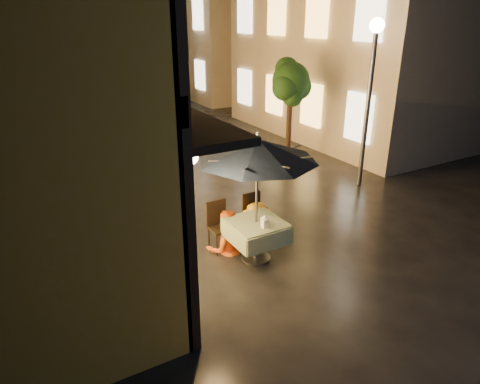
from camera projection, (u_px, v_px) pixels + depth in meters
ground at (321, 242)px, 8.69m from camera, size 90.00×90.00×0.00m
east_building_near at (370, 40)px, 16.03m from camera, size 7.30×9.30×6.80m
east_building_far at (226, 26)px, 25.14m from camera, size 7.30×10.30×7.30m
street_tree at (291, 84)px, 12.49m from camera, size 1.43×1.20×3.15m
streetlamp_near at (371, 74)px, 10.55m from camera, size 0.36×0.36×4.23m
streetlamp_far at (182, 46)px, 20.16m from camera, size 0.36×0.36×4.23m
cafe_table at (256, 231)px, 7.90m from camera, size 0.99×0.99×0.78m
patio_umbrella at (257, 150)px, 7.30m from camera, size 2.14×2.14×2.46m
cafe_chair_left at (219, 223)px, 8.32m from camera, size 0.42×0.42×0.97m
cafe_chair_right at (254, 214)px, 8.69m from camera, size 0.42×0.42×0.97m
table_lantern at (265, 221)px, 7.54m from camera, size 0.16×0.16×0.25m
person_orange at (226, 212)px, 8.11m from camera, size 0.90×0.77×1.64m
person_yellow at (258, 204)px, 8.47m from camera, size 1.05×0.61×1.61m
bicycle_0 at (126, 183)px, 10.62m from camera, size 1.65×1.09×0.82m
bicycle_1 at (116, 170)px, 11.38m from camera, size 1.57×0.54×0.93m
bicycle_2 at (133, 165)px, 11.66m from camera, size 1.96×1.03×0.98m
bicycle_3 at (119, 158)px, 12.33m from camera, size 1.57×0.83×0.91m
bicycle_4 at (105, 153)px, 12.85m from camera, size 1.69×0.67×0.87m
bicycle_5 at (88, 142)px, 13.77m from camera, size 1.68×0.88×0.97m
bicycle_6 at (87, 134)px, 14.91m from camera, size 1.77×1.19×0.88m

